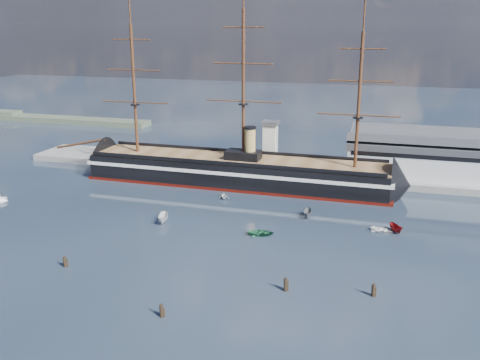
# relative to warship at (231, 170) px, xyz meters

# --- Properties ---
(ground) EXTENTS (600.00, 600.00, 0.00)m
(ground) POSITION_rel_warship_xyz_m (5.69, -20.00, -4.04)
(ground) COLOR #162030
(ground) RESTS_ON ground
(quay) EXTENTS (180.00, 18.00, 2.00)m
(quay) POSITION_rel_warship_xyz_m (15.69, 16.00, -4.04)
(quay) COLOR slate
(quay) RESTS_ON ground
(warehouse) EXTENTS (63.00, 21.00, 11.60)m
(warehouse) POSITION_rel_warship_xyz_m (63.69, 20.00, 3.95)
(warehouse) COLOR #B7BABC
(warehouse) RESTS_ON ground
(quay_tower) EXTENTS (5.00, 5.00, 15.00)m
(quay_tower) POSITION_rel_warship_xyz_m (8.69, 13.00, 5.72)
(quay_tower) COLOR silver
(quay_tower) RESTS_ON ground
(shoreline) EXTENTS (120.00, 10.00, 4.00)m
(shoreline) POSITION_rel_warship_xyz_m (-133.54, 75.00, -2.59)
(shoreline) COLOR #3F4C38
(shoreline) RESTS_ON ground
(warship) EXTENTS (112.92, 16.77, 53.94)m
(warship) POSITION_rel_warship_xyz_m (0.00, 0.00, 0.00)
(warship) COLOR black
(warship) RESTS_ON ground
(motorboat_a) EXTENTS (7.19, 4.27, 2.70)m
(motorboat_a) POSITION_rel_warship_xyz_m (-5.82, -35.57, -4.04)
(motorboat_a) COLOR silver
(motorboat_a) RESTS_ON ground
(motorboat_b) EXTENTS (2.16, 3.83, 1.68)m
(motorboat_b) POSITION_rel_warship_xyz_m (18.52, -36.54, -4.04)
(motorboat_b) COLOR #236441
(motorboat_b) RESTS_ON ground
(motorboat_c) EXTENTS (6.17, 2.71, 2.40)m
(motorboat_c) POSITION_rel_warship_xyz_m (26.69, -22.08, -4.04)
(motorboat_c) COLOR slate
(motorboat_c) RESTS_ON ground
(motorboat_d) EXTENTS (5.95, 4.45, 2.00)m
(motorboat_d) POSITION_rel_warship_xyz_m (2.34, -14.22, -4.04)
(motorboat_d) COLOR silver
(motorboat_d) RESTS_ON ground
(motorboat_e) EXTENTS (2.33, 3.44, 1.49)m
(motorboat_e) POSITION_rel_warship_xyz_m (44.51, -26.92, -4.04)
(motorboat_e) COLOR white
(motorboat_e) RESTS_ON ground
(motorboat_f) EXTENTS (5.84, 4.50, 2.22)m
(motorboat_f) POSITION_rel_warship_xyz_m (47.60, -26.04, -4.04)
(motorboat_f) COLOR maroon
(motorboat_f) RESTS_ON ground
(piling_near_left) EXTENTS (0.64, 0.64, 2.90)m
(piling_near_left) POSITION_rel_warship_xyz_m (-14.21, -63.26, -4.04)
(piling_near_left) COLOR black
(piling_near_left) RESTS_ON ground
(piling_near_mid) EXTENTS (0.64, 0.64, 2.94)m
(piling_near_mid) POSITION_rel_warship_xyz_m (11.71, -74.95, -4.04)
(piling_near_mid) COLOR black
(piling_near_mid) RESTS_ON ground
(piling_near_right) EXTENTS (0.64, 0.64, 3.24)m
(piling_near_right) POSITION_rel_warship_xyz_m (29.14, -60.59, -4.04)
(piling_near_right) COLOR black
(piling_near_right) RESTS_ON ground
(piling_far_right) EXTENTS (0.64, 0.64, 3.06)m
(piling_far_right) POSITION_rel_warship_xyz_m (44.22, -58.19, -4.04)
(piling_far_right) COLOR black
(piling_far_right) RESTS_ON ground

